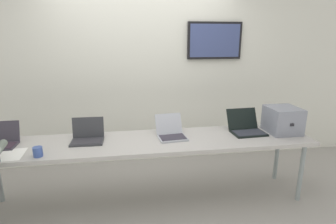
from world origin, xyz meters
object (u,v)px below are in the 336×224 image
(workbench, at_px, (149,144))
(equipment_box, at_px, (283,120))
(laptop_station_2, at_px, (171,132))
(laptop_station_3, at_px, (246,127))
(coffee_mug, at_px, (38,152))
(laptop_station_0, at_px, (0,141))
(laptop_station_1, at_px, (88,136))

(workbench, height_order, equipment_box, equipment_box)
(laptop_station_2, distance_m, laptop_station_3, 0.89)
(equipment_box, bearing_deg, laptop_station_3, 170.79)
(laptop_station_3, bearing_deg, coffee_mug, -171.15)
(equipment_box, distance_m, coffee_mug, 2.63)
(laptop_station_0, bearing_deg, coffee_mug, -36.19)
(laptop_station_0, distance_m, laptop_station_1, 0.87)
(laptop_station_0, bearing_deg, workbench, -3.38)
(laptop_station_3, bearing_deg, workbench, -175.38)
(equipment_box, distance_m, laptop_station_1, 2.21)
(laptop_station_1, relative_size, laptop_station_2, 0.91)
(equipment_box, relative_size, laptop_station_0, 1.10)
(equipment_box, relative_size, laptop_station_3, 0.97)
(laptop_station_0, bearing_deg, laptop_station_2, -0.62)
(workbench, relative_size, laptop_station_1, 10.54)
(equipment_box, relative_size, coffee_mug, 4.08)
(laptop_station_2, bearing_deg, equipment_box, -1.99)
(workbench, bearing_deg, laptop_station_0, 176.62)
(equipment_box, xyz_separation_m, laptop_station_2, (-1.30, 0.05, -0.09))
(workbench, bearing_deg, laptop_station_1, 172.97)
(coffee_mug, bearing_deg, laptop_station_0, 143.81)
(laptop_station_1, xyz_separation_m, coffee_mug, (-0.41, -0.33, -0.01))
(workbench, height_order, laptop_station_2, laptop_station_2)
(laptop_station_0, bearing_deg, laptop_station_1, -0.62)
(laptop_station_0, relative_size, laptop_station_2, 0.92)
(workbench, height_order, laptop_station_3, laptop_station_3)
(laptop_station_3, bearing_deg, equipment_box, -9.21)
(workbench, relative_size, laptop_station_2, 9.57)
(laptop_station_1, distance_m, laptop_station_3, 1.79)
(workbench, xyz_separation_m, laptop_station_2, (0.25, 0.07, 0.10))
(laptop_station_2, xyz_separation_m, laptop_station_3, (0.89, 0.02, 0.00))
(workbench, bearing_deg, coffee_mug, -166.70)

